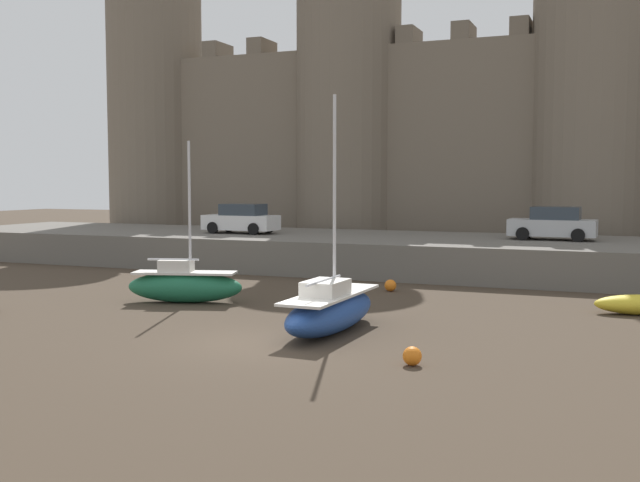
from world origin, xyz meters
name	(u,v)px	position (x,y,z in m)	size (l,w,h in m)	color
ground_plane	(261,343)	(0.00, 0.00, 0.00)	(160.00, 160.00, 0.00)	#423528
quay_road	(424,254)	(0.00, 18.48, 0.83)	(56.59, 10.00, 1.66)	#666059
castle	(463,111)	(0.00, 27.71, 8.84)	(52.14, 7.56, 22.51)	#706354
sailboat_foreground_left	(331,310)	(1.25, 2.16, 0.68)	(1.76, 5.47, 7.07)	#234793
sailboat_foreground_right	(184,285)	(-5.78, 5.21, 0.68)	(4.48, 2.40, 5.99)	#1E6B47
mooring_buoy_off_centre	(412,356)	(4.60, -0.93, 0.24)	(0.47, 0.47, 0.47)	orange
mooring_buoy_near_channel	(390,285)	(0.52, 10.84, 0.24)	(0.49, 0.49, 0.49)	orange
car_quay_centre_east	(241,219)	(-10.11, 17.88, 2.44)	(4.15, 1.98, 1.62)	silver
car_quay_east	(553,224)	(6.16, 19.41, 2.44)	(4.15, 1.98, 1.62)	#B2B5B7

